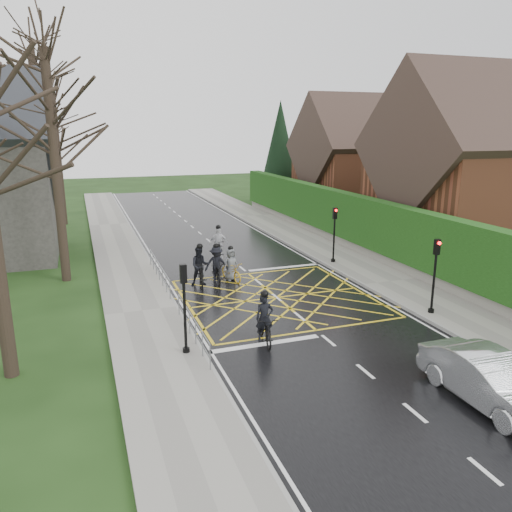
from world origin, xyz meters
TOP-DOWN VIEW (x-y plane):
  - ground at (0.00, 0.00)m, footprint 120.00×120.00m
  - road at (0.00, 0.00)m, footprint 9.00×80.00m
  - sidewalk_right at (6.00, 0.00)m, footprint 3.00×80.00m
  - sidewalk_left at (-6.00, 0.00)m, footprint 3.00×80.00m
  - stone_wall at (7.75, 6.00)m, footprint 0.50×38.00m
  - hedge at (7.75, 6.00)m, footprint 0.90×38.00m
  - house_near at (14.75, 4.00)m, footprint 11.80×9.80m
  - house_far at (14.75, 18.00)m, footprint 9.80×8.80m
  - conifer at (10.75, 26.00)m, footprint 4.60×4.60m
  - tree_near at (-9.00, 6.00)m, footprint 9.24×9.24m
  - tree_mid at (-10.00, 14.00)m, footprint 10.08×10.08m
  - tree_far at (-9.30, 22.00)m, footprint 8.40×8.40m
  - railing_south at (-4.65, -3.50)m, footprint 0.05×5.04m
  - railing_north at (-4.65, 4.00)m, footprint 0.05×6.04m
  - traffic_light_ne at (5.10, 4.20)m, footprint 0.24×0.31m
  - traffic_light_se at (5.10, -4.20)m, footprint 0.24×0.31m
  - traffic_light_sw at (-5.10, -4.50)m, footprint 0.24×0.31m
  - cyclist_rear at (-2.19, -4.30)m, footprint 0.99×2.06m
  - cyclist_back at (-2.80, 2.98)m, footprint 1.03×2.14m
  - cyclist_mid at (-1.92, 3.25)m, footprint 1.22×2.07m
  - cyclist_front at (-0.63, 7.50)m, footprint 1.16×2.10m
  - cyclist_lead at (-1.18, 3.21)m, footprint 1.04×1.93m
  - car at (2.19, -10.26)m, footprint 1.56×4.39m

SIDE VIEW (x-z plane):
  - ground at x=0.00m, z-range 0.00..0.00m
  - road at x=0.00m, z-range 0.00..0.01m
  - sidewalk_right at x=6.00m, z-range 0.00..0.15m
  - sidewalk_left at x=-6.00m, z-range 0.00..0.15m
  - stone_wall at x=7.75m, z-range 0.00..0.70m
  - cyclist_lead at x=-1.18m, z-range -0.27..1.51m
  - cyclist_rear at x=-2.19m, z-range -0.34..1.58m
  - cyclist_mid at x=-1.92m, z-range -0.26..1.69m
  - car at x=2.19m, z-range 0.00..1.44m
  - cyclist_front at x=-0.63m, z-range -0.26..1.76m
  - railing_south at x=-4.65m, z-range 0.27..1.29m
  - cyclist_back at x=-2.80m, z-range -0.25..1.83m
  - railing_north at x=-4.65m, z-range 0.27..1.30m
  - traffic_light_ne at x=5.10m, z-range 0.06..3.27m
  - traffic_light_se at x=5.10m, z-range 0.06..3.27m
  - traffic_light_sw at x=-5.10m, z-range 0.06..3.27m
  - hedge at x=7.75m, z-range 0.70..3.50m
  - house_far at x=14.75m, z-range -0.79..9.51m
  - house_near at x=14.75m, z-range -0.92..10.38m
  - conifer at x=10.75m, z-range -0.01..9.99m
  - tree_far at x=-9.30m, z-range 1.99..12.39m
  - tree_near at x=-9.00m, z-range 2.19..13.63m
  - tree_mid at x=-10.00m, z-range 2.39..14.87m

